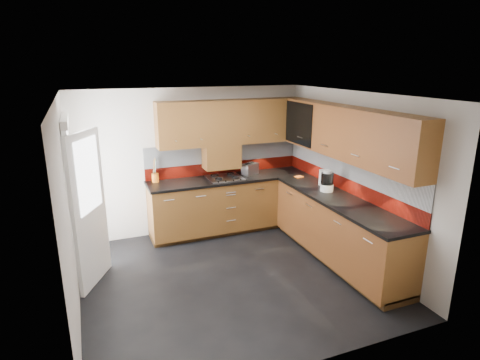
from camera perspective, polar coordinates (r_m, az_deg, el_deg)
name	(u,v)px	position (r m, az deg, el deg)	size (l,w,h in m)	color
room	(230,169)	(4.97, -1.37, 1.55)	(4.00, 3.80, 2.64)	black
base_cabinets	(278,217)	(6.34, 5.49, -5.31)	(2.70, 3.20, 0.95)	brown
countertop	(279,188)	(6.17, 5.56, -1.20)	(2.72, 3.22, 0.04)	black
backsplash	(285,165)	(6.38, 6.49, 2.07)	(2.70, 3.20, 0.54)	maroon
upper_cabinets	(289,127)	(6.10, 6.94, 7.45)	(2.50, 3.20, 0.72)	brown
extractor_hood	(221,156)	(6.67, -2.67, 3.40)	(0.60, 0.33, 0.40)	brown
glass_cabinet	(307,121)	(6.58, 9.46, 8.22)	(0.32, 0.80, 0.66)	black
back_door	(80,204)	(5.53, -21.78, -3.15)	(0.42, 1.19, 2.04)	white
gas_hob	(225,178)	(6.60, -2.15, 0.35)	(0.55, 0.49, 0.04)	silver
utensil_pot	(155,176)	(6.52, -11.97, 0.51)	(0.11, 0.11, 0.39)	orange
toaster	(250,169)	(6.82, 1.43, 1.58)	(0.32, 0.26, 0.20)	silver
food_processor	(327,182)	(6.04, 12.28, -0.22)	(0.19, 0.19, 0.32)	white
paper_towel	(323,177)	(6.34, 11.66, 0.36)	(0.12, 0.12, 0.24)	white
orange_cloth	(299,177)	(6.74, 8.37, 0.45)	(0.13, 0.11, 0.01)	orange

